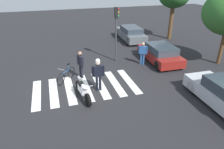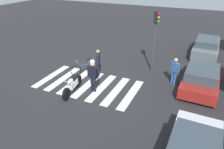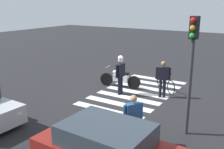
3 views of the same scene
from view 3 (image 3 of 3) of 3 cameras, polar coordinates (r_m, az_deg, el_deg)
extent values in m
plane|color=#232326|center=(13.19, 5.28, -3.83)|extent=(60.00, 60.00, 0.00)
cylinder|color=black|center=(14.15, -1.19, -1.01)|extent=(0.68, 0.24, 0.67)
cylinder|color=black|center=(13.61, 4.75, -1.72)|extent=(0.68, 0.24, 0.67)
cube|color=silver|center=(13.80, 1.92, -0.67)|extent=(0.83, 0.40, 0.36)
ellipsoid|color=silver|center=(13.81, 1.04, 0.51)|extent=(0.51, 0.31, 0.24)
cube|color=black|center=(13.66, 2.71, 0.21)|extent=(0.47, 0.30, 0.12)
cylinder|color=#A5A5AD|center=(13.94, -0.90, 1.72)|extent=(0.13, 0.62, 0.04)
torus|color=black|center=(13.94, 10.37, -1.42)|extent=(0.57, 0.49, 0.71)
torus|color=black|center=(13.04, 12.59, -2.72)|extent=(0.57, 0.49, 0.71)
cylinder|color=#1E4C8C|center=(13.41, 11.50, -0.91)|extent=(0.67, 0.58, 0.04)
cylinder|color=#1E4C8C|center=(13.09, 12.23, -0.57)|extent=(0.05, 0.05, 0.34)
cube|color=black|center=(13.04, 12.27, 0.19)|extent=(0.22, 0.21, 0.06)
cylinder|color=#99999E|center=(13.69, 10.70, 0.86)|extent=(0.32, 0.37, 0.03)
cylinder|color=black|center=(12.66, 1.56, -2.47)|extent=(0.14, 0.14, 0.88)
cylinder|color=black|center=(12.81, 2.02, -2.27)|extent=(0.14, 0.14, 0.88)
cube|color=black|center=(12.53, 1.82, 0.93)|extent=(0.24, 0.53, 0.63)
sphere|color=beige|center=(12.42, 1.84, 3.04)|extent=(0.24, 0.24, 0.24)
cylinder|color=black|center=(12.28, 1.01, 0.64)|extent=(0.09, 0.09, 0.60)
cylinder|color=black|center=(12.78, 2.60, 1.20)|extent=(0.09, 0.09, 0.60)
sphere|color=white|center=(12.40, 1.84, 3.54)|extent=(0.25, 0.25, 0.25)
cylinder|color=black|center=(12.54, 11.19, -3.01)|extent=(0.14, 0.14, 0.86)
cylinder|color=black|center=(12.55, 10.37, -2.96)|extent=(0.14, 0.14, 0.86)
cube|color=black|center=(12.34, 10.95, 0.24)|extent=(0.54, 0.36, 0.61)
sphere|color=#8C664C|center=(12.23, 11.05, 2.31)|extent=(0.23, 0.23, 0.23)
cylinder|color=black|center=(12.34, 12.33, 0.16)|extent=(0.09, 0.09, 0.58)
cylinder|color=black|center=(12.35, 9.56, 0.31)|extent=(0.09, 0.09, 0.58)
cylinder|color=#2D5999|center=(8.34, 3.92, -12.58)|extent=(0.14, 0.14, 0.81)
cylinder|color=#2D5999|center=(8.42, 5.04, -12.33)|extent=(0.14, 0.14, 0.81)
cube|color=#2D5999|center=(8.08, 4.58, -8.11)|extent=(0.43, 0.50, 0.57)
sphere|color=tan|center=(7.92, 4.65, -5.22)|extent=(0.22, 0.22, 0.22)
cylinder|color=#2D5999|center=(7.96, 2.74, -8.45)|extent=(0.09, 0.09, 0.54)
cylinder|color=#2D5999|center=(8.21, 6.36, -7.78)|extent=(0.09, 0.09, 0.54)
cube|color=silver|center=(15.54, 9.77, -1.01)|extent=(3.28, 0.45, 0.01)
cube|color=silver|center=(14.74, 8.43, -1.85)|extent=(3.28, 0.45, 0.01)
cube|color=silver|center=(13.96, 6.95, -2.78)|extent=(3.28, 0.45, 0.01)
cube|color=silver|center=(13.19, 5.28, -3.81)|extent=(3.28, 0.45, 0.01)
cube|color=silver|center=(12.43, 3.40, -4.97)|extent=(3.28, 0.45, 0.01)
cube|color=silver|center=(11.70, 1.28, -6.27)|extent=(3.28, 0.45, 0.01)
cube|color=silver|center=(10.99, -1.13, -7.73)|extent=(3.28, 0.45, 0.01)
cylinder|color=black|center=(8.51, -4.85, -12.66)|extent=(0.64, 0.24, 0.64)
cube|color=#333D47|center=(6.95, -1.26, -12.71)|extent=(2.30, 1.71, 0.52)
cylinder|color=black|center=(10.49, -20.73, -7.99)|extent=(0.67, 0.24, 0.66)
cube|color=#F2EDCC|center=(9.75, -19.40, -7.87)|extent=(0.09, 0.20, 0.12)
cylinder|color=#38383D|center=(8.93, 16.34, -2.93)|extent=(0.12, 0.12, 3.20)
cube|color=black|center=(8.55, 17.32, 9.61)|extent=(0.27, 0.27, 0.70)
sphere|color=red|center=(8.41, 17.09, 11.13)|extent=(0.16, 0.16, 0.16)
sphere|color=orange|center=(8.43, 16.97, 9.57)|extent=(0.16, 0.16, 0.16)
sphere|color=green|center=(8.45, 16.85, 8.02)|extent=(0.16, 0.16, 0.16)
camera|label=1|loc=(20.52, -20.58, 18.88)|focal=33.14mm
camera|label=2|loc=(16.06, -40.80, 18.56)|focal=34.21mm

